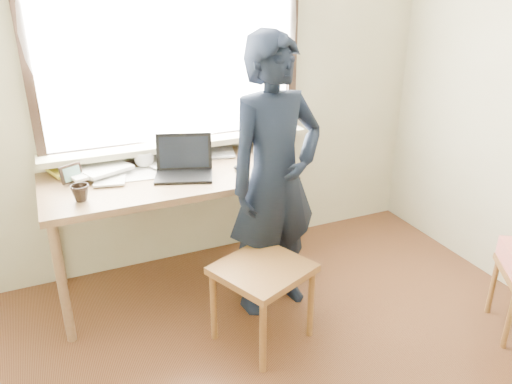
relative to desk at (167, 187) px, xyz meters
name	(u,v)px	position (x,y,z in m)	size (l,w,h in m)	color
room_shell	(346,84)	(0.36, -1.43, 0.90)	(3.52, 4.02, 2.61)	beige
desk	(167,187)	(0.00, 0.00, 0.00)	(1.54, 0.77, 0.82)	brown
laptop	(184,166)	(0.11, -0.03, 0.14)	(0.43, 0.39, 0.24)	black
mug_white	(144,159)	(-0.09, 0.21, 0.14)	(0.13, 0.13, 0.10)	white
mug_dark	(80,193)	(-0.54, -0.19, 0.13)	(0.10, 0.10, 0.09)	black
mouse	(240,167)	(0.47, -0.10, 0.10)	(0.09, 0.06, 0.04)	black
desk_clutter	(119,167)	(-0.26, 0.18, 0.11)	(0.88, 0.53, 0.05)	white
book_a	(86,173)	(-0.47, 0.21, 0.10)	(0.20, 0.27, 0.02)	white
book_b	(207,153)	(0.37, 0.28, 0.09)	(0.19, 0.26, 0.02)	white
picture_frame	(71,175)	(-0.56, 0.10, 0.14)	(0.13, 0.08, 0.11)	black
work_chair	(263,278)	(0.34, -0.75, -0.32)	(0.62, 0.61, 0.49)	brown
person	(275,180)	(0.56, -0.45, 0.13)	(0.63, 0.41, 1.74)	black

